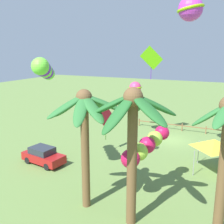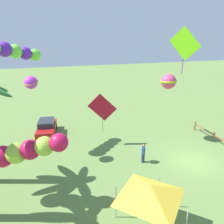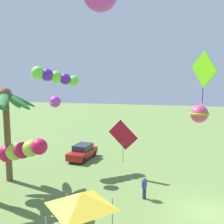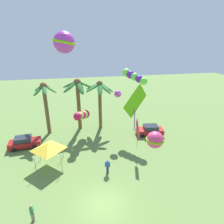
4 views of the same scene
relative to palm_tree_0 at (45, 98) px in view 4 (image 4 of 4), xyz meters
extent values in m
plane|color=olive|center=(5.86, -14.80, -5.53)|extent=(120.00, 120.00, 0.00)
cylinder|color=brown|center=(0.00, 0.00, -1.90)|extent=(0.53, 0.53, 7.26)
ellipsoid|color=#2D7033|center=(0.84, 0.06, 1.21)|extent=(1.87, 0.71, 1.49)
ellipsoid|color=#2D7033|center=(0.25, 0.94, 1.44)|extent=(1.09, 2.13, 1.07)
ellipsoid|color=#2D7033|center=(-0.72, 0.55, 1.31)|extent=(1.90, 1.65, 1.32)
ellipsoid|color=#2D7033|center=(-0.60, -0.63, 1.25)|extent=(1.73, 1.77, 1.42)
ellipsoid|color=#2D7033|center=(0.19, -0.93, 1.40)|extent=(0.99, 2.10, 1.15)
sphere|color=brown|center=(0.00, 0.00, 1.73)|extent=(1.01, 1.01, 1.01)
cylinder|color=brown|center=(4.64, 0.68, -1.81)|extent=(0.56, 0.56, 7.43)
ellipsoid|color=#236028|center=(5.86, 0.83, 1.40)|extent=(2.68, 1.10, 1.58)
ellipsoid|color=#236028|center=(5.03, 1.69, 1.18)|extent=(1.56, 2.50, 1.98)
ellipsoid|color=#236028|center=(3.57, 1.33, 1.46)|extent=(2.67, 2.04, 1.47)
ellipsoid|color=#236028|center=(3.65, -0.06, 1.42)|extent=(2.56, 2.19, 1.55)
ellipsoid|color=#236028|center=(4.96, -0.47, 1.33)|extent=(1.43, 2.66, 1.72)
sphere|color=brown|center=(4.64, 0.68, 1.90)|extent=(1.06, 1.06, 1.06)
cylinder|color=brown|center=(7.88, 0.27, -1.97)|extent=(0.51, 0.51, 7.12)
ellipsoid|color=#2D7033|center=(8.92, 0.29, 0.96)|extent=(2.29, 0.75, 1.76)
ellipsoid|color=#2D7033|center=(8.48, 1.26, 1.16)|extent=(1.90, 2.48, 1.40)
ellipsoid|color=#2D7033|center=(7.49, 1.31, 1.05)|extent=(1.51, 2.47, 1.60)
ellipsoid|color=#2D7033|center=(6.93, 0.91, 1.11)|extent=(2.41, 1.96, 1.48)
ellipsoid|color=#2D7033|center=(6.83, -0.28, 1.21)|extent=(2.54, 1.81, 1.30)
ellipsoid|color=#2D7033|center=(7.76, -0.84, 1.07)|extent=(0.97, 2.45, 1.56)
ellipsoid|color=#2D7033|center=(8.55, -0.63, 1.08)|extent=(2.01, 2.36, 1.54)
sphere|color=brown|center=(7.88, 0.27, 1.59)|extent=(0.97, 0.97, 0.97)
cube|color=#A51919|center=(14.60, -3.72, -4.93)|extent=(4.10, 2.24, 0.70)
cube|color=#282D38|center=(14.74, -3.74, -4.30)|extent=(2.22, 1.77, 0.56)
cylinder|color=black|center=(13.29, -4.32, -5.23)|extent=(0.62, 0.26, 0.60)
cylinder|color=black|center=(13.51, -2.77, -5.23)|extent=(0.62, 0.26, 0.60)
cylinder|color=black|center=(15.68, -4.66, -5.23)|extent=(0.62, 0.26, 0.60)
cylinder|color=black|center=(15.90, -3.12, -5.23)|extent=(0.62, 0.26, 0.60)
cube|color=#A51919|center=(-2.65, -3.62, -4.93)|extent=(4.03, 2.03, 0.70)
cube|color=#282D38|center=(-2.80, -3.64, -4.30)|extent=(2.15, 1.67, 0.56)
cylinder|color=black|center=(-1.52, -2.74, -5.23)|extent=(0.61, 0.23, 0.60)
cylinder|color=black|center=(-1.38, -4.30, -5.23)|extent=(0.61, 0.23, 0.60)
cylinder|color=black|center=(-3.92, -2.95, -5.23)|extent=(0.61, 0.23, 0.60)
cylinder|color=black|center=(-3.79, -4.51, -5.23)|extent=(0.61, 0.23, 0.60)
cylinder|color=#2D3351|center=(6.95, -10.85, -5.11)|extent=(0.26, 0.26, 0.84)
cube|color=#2D519E|center=(6.95, -10.85, -4.42)|extent=(0.43, 0.34, 0.54)
sphere|color=#A37556|center=(6.95, -10.85, -4.05)|extent=(0.21, 0.21, 0.21)
cylinder|color=#2D519E|center=(7.17, -10.92, -4.47)|extent=(0.09, 0.09, 0.52)
cylinder|color=#2D519E|center=(6.74, -10.78, -4.47)|extent=(0.09, 0.09, 0.52)
cylinder|color=gray|center=(0.32, -15.13, -5.11)|extent=(0.26, 0.26, 0.84)
cube|color=#338956|center=(0.32, -15.13, -4.42)|extent=(0.26, 0.40, 0.54)
sphere|color=tan|center=(0.32, -15.13, -4.05)|extent=(0.21, 0.21, 0.21)
cylinder|color=#338956|center=(0.34, -15.36, -4.47)|extent=(0.09, 0.09, 0.52)
cylinder|color=#338956|center=(0.30, -14.90, -4.47)|extent=(0.09, 0.09, 0.52)
cylinder|color=#9E9EA3|center=(-0.32, -9.60, -4.48)|extent=(0.06, 0.06, 2.10)
cylinder|color=#9E9EA3|center=(2.28, -9.60, -4.48)|extent=(0.06, 0.06, 2.10)
cylinder|color=#9E9EA3|center=(-0.32, -7.00, -4.48)|extent=(0.06, 0.06, 2.10)
cylinder|color=#9E9EA3|center=(2.28, -7.00, -4.48)|extent=(0.06, 0.06, 2.10)
pyramid|color=yellow|center=(0.98, -8.30, -3.06)|extent=(2.86, 2.86, 0.75)
sphere|color=#74F13E|center=(11.71, -0.59, 3.24)|extent=(1.19, 1.19, 1.19)
sphere|color=#6022BF|center=(12.12, -1.30, 3.05)|extent=(1.14, 1.14, 1.14)
sphere|color=#74F13E|center=(12.52, -2.00, 2.86)|extent=(1.10, 1.10, 1.10)
sphere|color=#6022BF|center=(12.92, -2.71, 2.67)|extent=(1.05, 1.05, 1.05)
sphere|color=#74F13E|center=(13.33, -3.41, 2.48)|extent=(1.00, 1.00, 1.00)
sphere|color=#CE36E4|center=(9.88, -3.02, 0.84)|extent=(0.95, 0.95, 0.95)
torus|color=#A66A31|center=(9.88, -3.02, 0.84)|extent=(1.47, 1.47, 0.40)
sphere|color=#C6154A|center=(5.48, -1.27, -2.45)|extent=(1.24, 1.24, 1.24)
sphere|color=#A4D940|center=(5.18, -2.05, -2.20)|extent=(1.19, 1.19, 1.19)
sphere|color=#C6154A|center=(4.89, -2.83, -1.95)|extent=(1.14, 1.14, 1.14)
sphere|color=#A4D940|center=(4.60, -3.60, -1.71)|extent=(1.09, 1.09, 1.09)
sphere|color=#C6154A|center=(4.30, -4.38, -1.46)|extent=(1.04, 1.04, 1.04)
sphere|color=#C039C2|center=(3.58, -8.64, 7.38)|extent=(1.89, 1.89, 1.89)
torus|color=#86BA11|center=(3.58, -8.64, 7.38)|extent=(2.43, 2.43, 0.65)
sphere|color=#E93F76|center=(10.14, -14.58, 0.15)|extent=(1.36, 1.36, 1.36)
torus|color=#7FC10A|center=(10.14, -14.58, 0.15)|extent=(1.76, 1.76, 0.26)
cube|color=#B6142F|center=(10.90, -8.61, -1.94)|extent=(0.46, 2.58, 2.60)
cylinder|color=#53A62B|center=(10.90, -8.61, -3.43)|extent=(0.06, 0.06, 1.70)
cube|color=#56B40D|center=(8.35, -14.59, 3.47)|extent=(2.19, 1.45, 2.56)
cylinder|color=#6216B0|center=(8.35, -14.59, 2.00)|extent=(0.06, 0.06, 1.68)
camera|label=1|loc=(-0.16, 13.48, 4.31)|focal=42.56mm
camera|label=2|loc=(-6.75, -3.95, 4.08)|focal=34.99mm
camera|label=3|loc=(-11.19, -12.58, 3.13)|focal=43.78mm
camera|label=4|loc=(4.15, -26.49, 7.45)|focal=29.58mm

